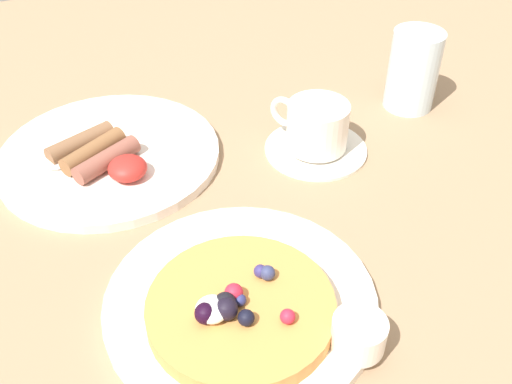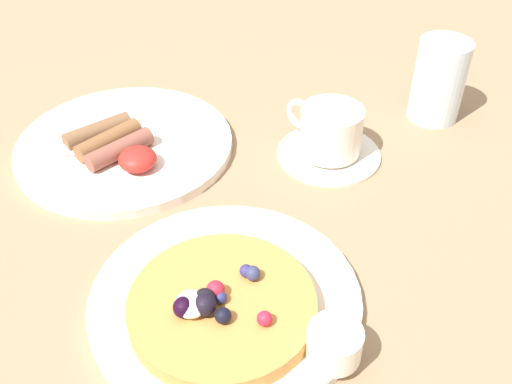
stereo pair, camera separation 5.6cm
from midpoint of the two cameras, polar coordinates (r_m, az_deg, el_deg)
ground_plane at (r=63.41cm, az=2.21°, el=-3.73°), size 166.07×144.26×3.00cm
pancake_plate at (r=54.03cm, az=0.05°, el=-10.45°), size 24.52×24.52×1.15cm
pancake_with_berries at (r=51.49cm, az=-0.26°, el=-11.08°), size 16.37×16.37×3.65cm
syrup_ramekin at (r=49.38cm, az=10.93°, el=-14.30°), size 4.55×4.55×2.93cm
breakfast_plate at (r=73.07cm, az=-10.42°, el=4.39°), size 26.10×26.10×1.19cm
fried_breakfast at (r=70.63cm, az=-11.66°, el=4.43°), size 11.77×11.87×2.59cm
coffee_saucer at (r=71.86cm, az=9.29°, el=3.69°), size 12.41×12.41×0.82cm
coffee_cup at (r=70.07cm, az=9.46°, el=5.94°), size 7.65×9.41×5.60cm
water_glass at (r=80.21cm, az=19.23°, el=10.09°), size 6.56×6.56×10.49cm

